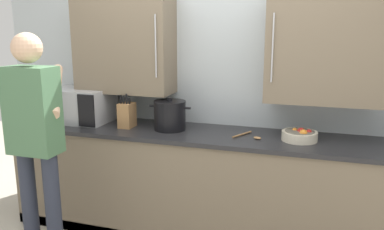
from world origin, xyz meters
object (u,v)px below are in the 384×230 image
object	(u,v)px
knife_block	(127,115)
stock_pot	(170,115)
microwave_oven	(76,105)
fruit_bowl	(300,135)
wooden_spoon	(250,136)
person_figure	(35,134)

from	to	relation	value
knife_block	stock_pot	world-z (taller)	knife_block
microwave_oven	fruit_bowl	size ratio (longest dim) A/B	3.02
wooden_spoon	microwave_oven	bearing A→B (deg)	177.93
microwave_oven	knife_block	distance (m)	0.54
microwave_oven	wooden_spoon	world-z (taller)	microwave_oven
fruit_bowl	knife_block	size ratio (longest dim) A/B	0.91
stock_pot	fruit_bowl	bearing A→B (deg)	-0.37
fruit_bowl	person_figure	size ratio (longest dim) A/B	0.15
knife_block	person_figure	size ratio (longest dim) A/B	0.17
stock_pot	person_figure	distance (m)	1.06
knife_block	person_figure	world-z (taller)	person_figure
microwave_oven	fruit_bowl	distance (m)	1.96
knife_block	wooden_spoon	bearing A→B (deg)	0.10
fruit_bowl	stock_pot	xyz separation A→B (m)	(-1.04, 0.01, 0.08)
fruit_bowl	stock_pot	world-z (taller)	stock_pot
knife_block	stock_pot	bearing A→B (deg)	5.19
wooden_spoon	knife_block	bearing A→B (deg)	-179.90
wooden_spoon	person_figure	size ratio (longest dim) A/B	0.13
stock_pot	person_figure	bearing A→B (deg)	-129.32
microwave_oven	person_figure	bearing A→B (deg)	-74.36
wooden_spoon	person_figure	bearing A→B (deg)	-149.59
microwave_oven	person_figure	world-z (taller)	person_figure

